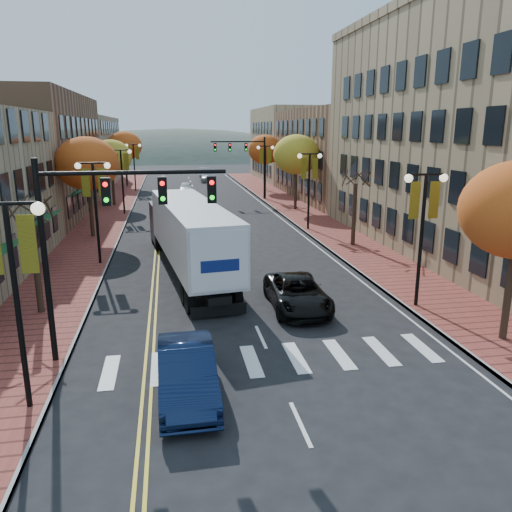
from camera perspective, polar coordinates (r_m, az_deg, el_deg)
name	(u,v)px	position (r m, az deg, el deg)	size (l,w,h in m)	color
ground	(284,388)	(16.19, 3.21, -14.81)	(200.00, 200.00, 0.00)	black
sidewalk_left	(106,218)	(47.25, -16.74, 4.23)	(4.00, 85.00, 0.15)	brown
sidewalk_right	(299,212)	(48.49, 4.94, 5.03)	(4.00, 85.00, 0.15)	brown
building_left_mid	(16,155)	(51.66, -25.72, 10.32)	(12.00, 24.00, 11.00)	brown
building_left_far	(68,152)	(76.06, -20.67, 11.09)	(12.00, 26.00, 9.50)	#9E8966
building_right_near	(509,135)	(36.88, 26.99, 12.25)	(15.00, 28.00, 15.00)	#997F5B
building_right_mid	(359,154)	(59.93, 11.67, 11.30)	(15.00, 24.00, 10.00)	brown
building_right_far	(307,144)	(80.78, 5.90, 12.59)	(15.00, 20.00, 11.00)	#9E8966
tree_left_a	(36,265)	(23.18, -23.82, -0.96)	(0.28, 0.28, 4.20)	#382619
tree_left_b	(87,164)	(38.26, -18.75, 9.95)	(4.48, 4.48, 7.21)	#382619
tree_left_c	(111,157)	(54.13, -16.23, 10.80)	(4.16, 4.16, 6.69)	#382619
tree_left_d	(125,146)	(72.02, -14.77, 12.08)	(4.61, 4.61, 7.42)	#382619
tree_right_b	(354,214)	(34.51, 11.15, 4.69)	(0.28, 0.28, 4.20)	#382619
tree_right_c	(296,155)	(49.37, 4.63, 11.48)	(4.48, 4.48, 7.21)	#382619
tree_right_d	(265,150)	(64.98, 1.04, 12.06)	(4.35, 4.35, 7.00)	#382619
lamp_left_a	(13,267)	(14.82, -26.06, -1.15)	(1.96, 0.36, 6.05)	black
lamp_left_b	(95,193)	(30.26, -17.95, 6.85)	(1.96, 0.36, 6.05)	black
lamp_left_c	(122,169)	(48.07, -15.10, 9.58)	(1.96, 0.36, 6.05)	black
lamp_left_d	(134,158)	(65.99, -13.79, 10.83)	(1.96, 0.36, 6.05)	black
lamp_right_a	(423,214)	(22.79, 18.57, 4.54)	(1.96, 0.36, 6.05)	black
lamp_right_b	(309,176)	(39.43, 6.11, 9.05)	(1.96, 0.36, 6.05)	black
lamp_right_c	(265,162)	(56.90, 1.08, 10.73)	(1.96, 0.36, 6.05)	black
traffic_mast_near	(103,222)	(17.15, -17.11, 3.78)	(6.10, 0.35, 7.00)	black
traffic_mast_far	(248,156)	(56.51, -0.97, 11.35)	(6.10, 0.34, 7.00)	black
semi_truck	(187,231)	(28.08, -7.88, 2.90)	(4.67, 16.44, 4.06)	black
navy_sedan	(187,372)	(15.51, -7.91, -13.01)	(1.67, 4.80, 1.58)	#0D1835
black_suv	(297,293)	(22.53, 4.73, -4.23)	(2.40, 5.21, 1.45)	black
car_far_white	(186,187)	(64.27, -8.04, 7.76)	(1.56, 3.89, 1.32)	white
car_far_silver	(207,177)	(77.69, -5.57, 9.02)	(2.13, 5.23, 1.52)	#9E9FA6
car_far_oncoming	(204,172)	(85.82, -5.99, 9.51)	(1.62, 4.63, 1.53)	#A7A8AF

